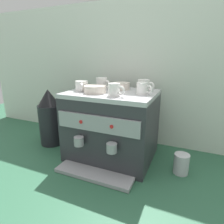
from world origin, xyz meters
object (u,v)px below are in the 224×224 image
(ceramic_cup_4, at_px, (115,90))
(ceramic_bowl_1, at_px, (95,89))
(ceramic_cup_2, at_px, (102,83))
(ceramic_cup_3, at_px, (82,86))
(ceramic_bowl_0, at_px, (121,86))
(milk_pitcher, at_px, (181,164))
(ceramic_cup_0, at_px, (144,85))
(ceramic_cup_1, at_px, (143,88))
(coffee_grinder, at_px, (50,118))
(espresso_machine, at_px, (112,125))

(ceramic_cup_4, xyz_separation_m, ceramic_bowl_1, (-0.14, 0.04, -0.01))
(ceramic_cup_2, distance_m, ceramic_cup_3, 0.14)
(ceramic_bowl_0, bearing_deg, milk_pitcher, -16.60)
(ceramic_cup_0, bearing_deg, ceramic_bowl_1, -146.14)
(ceramic_cup_4, bearing_deg, ceramic_bowl_1, 163.98)
(ceramic_cup_0, xyz_separation_m, ceramic_cup_3, (-0.36, -0.14, -0.00))
(ceramic_cup_0, xyz_separation_m, ceramic_cup_1, (0.02, -0.10, -0.00))
(ceramic_cup_0, relative_size, ceramic_bowl_0, 1.01)
(ceramic_cup_2, relative_size, coffee_grinder, 0.26)
(espresso_machine, relative_size, ceramic_bowl_1, 4.07)
(ceramic_cup_2, bearing_deg, ceramic_cup_1, -14.48)
(milk_pitcher, bearing_deg, ceramic_cup_3, -178.01)
(ceramic_bowl_0, xyz_separation_m, ceramic_bowl_1, (-0.10, -0.17, -0.00))
(ceramic_cup_3, distance_m, ceramic_bowl_1, 0.11)
(ceramic_cup_4, xyz_separation_m, milk_pitcher, (0.37, 0.09, -0.41))
(espresso_machine, distance_m, ceramic_cup_2, 0.28)
(ceramic_bowl_1, height_order, milk_pitcher, ceramic_bowl_1)
(ceramic_bowl_0, distance_m, ceramic_bowl_1, 0.20)
(ceramic_bowl_1, height_order, coffee_grinder, ceramic_bowl_1)
(espresso_machine, distance_m, ceramic_cup_4, 0.28)
(espresso_machine, height_order, ceramic_cup_0, ceramic_cup_0)
(ceramic_cup_0, bearing_deg, ceramic_cup_1, -79.79)
(ceramic_cup_1, relative_size, ceramic_cup_2, 0.91)
(ceramic_cup_4, height_order, ceramic_bowl_0, ceramic_cup_4)
(ceramic_cup_1, distance_m, milk_pitcher, 0.48)
(ceramic_cup_2, xyz_separation_m, milk_pitcher, (0.54, -0.09, -0.41))
(ceramic_cup_3, xyz_separation_m, ceramic_cup_4, (0.25, -0.06, 0.00))
(ceramic_cup_0, xyz_separation_m, milk_pitcher, (0.26, -0.12, -0.41))
(ceramic_cup_2, relative_size, milk_pitcher, 0.92)
(ceramic_bowl_0, xyz_separation_m, coffee_grinder, (-0.52, -0.11, -0.25))
(ceramic_bowl_1, bearing_deg, ceramic_cup_0, 33.86)
(coffee_grinder, height_order, milk_pitcher, coffee_grinder)
(ceramic_cup_2, height_order, milk_pitcher, ceramic_cup_2)
(ceramic_cup_3, xyz_separation_m, coffee_grinder, (-0.31, 0.04, -0.26))
(espresso_machine, xyz_separation_m, ceramic_bowl_1, (-0.08, -0.07, 0.24))
(ceramic_cup_1, relative_size, ceramic_cup_4, 0.97)
(ceramic_cup_1, height_order, ceramic_cup_4, ceramic_cup_4)
(ceramic_cup_1, distance_m, ceramic_cup_3, 0.38)
(ceramic_cup_4, bearing_deg, ceramic_bowl_0, 101.28)
(ceramic_cup_2, xyz_separation_m, ceramic_cup_4, (0.16, -0.18, -0.00))
(ceramic_cup_3, relative_size, ceramic_cup_4, 1.03)
(ceramic_cup_0, height_order, coffee_grinder, ceramic_cup_0)
(espresso_machine, bearing_deg, ceramic_bowl_0, 75.70)
(ceramic_cup_0, relative_size, ceramic_cup_3, 1.05)
(ceramic_cup_3, relative_size, ceramic_bowl_1, 0.80)
(ceramic_cup_2, bearing_deg, milk_pitcher, -9.89)
(espresso_machine, bearing_deg, ceramic_cup_2, 145.27)
(ceramic_bowl_0, bearing_deg, ceramic_cup_3, -144.99)
(ceramic_bowl_0, bearing_deg, ceramic_bowl_1, -120.80)
(ceramic_cup_0, distance_m, coffee_grinder, 0.73)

